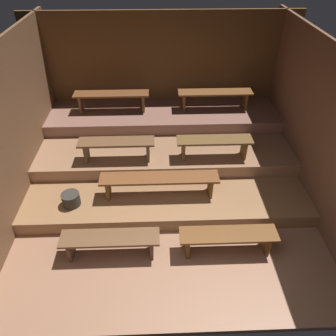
{
  "coord_description": "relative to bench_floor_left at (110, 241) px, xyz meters",
  "views": [
    {
      "loc": [
        -0.13,
        -2.16,
        3.93
      ],
      "look_at": [
        0.03,
        2.12,
        0.56
      ],
      "focal_mm": 33.78,
      "sensor_mm": 36.0,
      "label": 1
    }
  ],
  "objects": [
    {
      "name": "platform_lower",
      "position": [
        0.85,
        2.04,
        -0.18
      ],
      "size": [
        4.82,
        3.27,
        0.24
      ],
      "primitive_type": "cube",
      "color": "#926641",
      "rests_on": "ground"
    },
    {
      "name": "wall_right",
      "position": [
        3.29,
        1.45,
        0.99
      ],
      "size": [
        0.06,
        5.26,
        2.58
      ],
      "primitive_type": "cube",
      "color": "brown",
      "rests_on": "ground"
    },
    {
      "name": "ground",
      "position": [
        0.85,
        1.45,
        -0.34
      ],
      "size": [
        5.62,
        5.26,
        0.08
      ],
      "primitive_type": "cube",
      "color": "#95664C"
    },
    {
      "name": "wall_left",
      "position": [
        -1.59,
        1.45,
        0.99
      ],
      "size": [
        0.06,
        5.26,
        2.58
      ],
      "primitive_type": "cube",
      "color": "brown",
      "rests_on": "ground"
    },
    {
      "name": "bench_middle_left",
      "position": [
        -0.02,
        1.74,
        0.48
      ],
      "size": [
        1.35,
        0.32,
        0.39
      ],
      "color": "brown",
      "rests_on": "platform_middle"
    },
    {
      "name": "bench_floor_right",
      "position": [
        1.7,
        0.0,
        0.0
      ],
      "size": [
        1.42,
        0.32,
        0.39
      ],
      "color": "brown",
      "rests_on": "ground"
    },
    {
      "name": "bench_middle_right",
      "position": [
        1.72,
        1.74,
        0.48
      ],
      "size": [
        1.35,
        0.32,
        0.39
      ],
      "color": "brown",
      "rests_on": "platform_middle"
    },
    {
      "name": "bench_upper_left",
      "position": [
        -0.23,
        3.17,
        0.73
      ],
      "size": [
        1.55,
        0.32,
        0.39
      ],
      "color": "brown",
      "rests_on": "platform_upper"
    },
    {
      "name": "bench_lower_center",
      "position": [
        0.72,
        1.01,
        0.26
      ],
      "size": [
        1.95,
        0.32,
        0.39
      ],
      "color": "brown",
      "rests_on": "platform_lower"
    },
    {
      "name": "platform_upper",
      "position": [
        0.85,
        3.09,
        0.3
      ],
      "size": [
        4.82,
        1.17,
        0.24
      ],
      "primitive_type": "cube",
      "color": "#8A5F4F",
      "rests_on": "platform_middle"
    },
    {
      "name": "pail_lower",
      "position": [
        -0.72,
        0.84,
        0.05
      ],
      "size": [
        0.29,
        0.29,
        0.22
      ],
      "primitive_type": "cylinder",
      "color": "#332D28",
      "rests_on": "platform_lower"
    },
    {
      "name": "wall_back",
      "position": [
        0.85,
        3.7,
        0.99
      ],
      "size": [
        5.62,
        0.06,
        2.58
      ],
      "primitive_type": "cube",
      "color": "brown",
      "rests_on": "ground"
    },
    {
      "name": "bench_upper_right",
      "position": [
        1.93,
        3.17,
        0.73
      ],
      "size": [
        1.55,
        0.32,
        0.39
      ],
      "color": "brown",
      "rests_on": "platform_upper"
    },
    {
      "name": "bench_floor_left",
      "position": [
        0.0,
        0.0,
        0.0
      ],
      "size": [
        1.42,
        0.32,
        0.39
      ],
      "color": "brown",
      "rests_on": "ground"
    },
    {
      "name": "platform_middle",
      "position": [
        0.85,
        2.54,
        0.06
      ],
      "size": [
        4.82,
        2.27,
        0.24
      ],
      "primitive_type": "cube",
      "color": "#996E4E",
      "rests_on": "platform_lower"
    }
  ]
}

